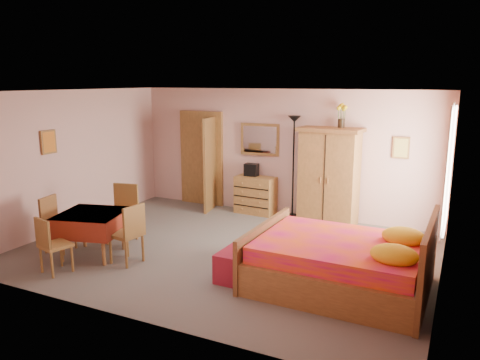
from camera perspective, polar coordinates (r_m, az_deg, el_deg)
The scene contains 23 objects.
floor at distance 7.84m, azimuth -1.63°, elevation -8.59°, with size 6.50×6.50×0.00m, color slate.
ceiling at distance 7.34m, azimuth -1.75°, elevation 10.76°, with size 6.50×6.50×0.00m, color brown.
wall_back at distance 9.74m, azimuth 5.11°, elevation 3.36°, with size 6.50×0.10×2.60m, color #D1A098.
wall_front at distance 5.45m, azimuth -13.91°, elevation -3.91°, with size 6.50×0.10×2.60m, color #D1A098.
wall_left at distance 9.41m, azimuth -19.55°, elevation 2.40°, with size 0.10×5.00×2.60m, color #D1A098.
wall_right at distance 6.68m, azimuth 23.93°, elevation -1.68°, with size 0.10×5.00×2.60m, color #D1A098.
doorway at distance 10.57m, azimuth -4.66°, elevation 2.54°, with size 1.06×0.12×2.15m, color #9E6B35.
window at distance 7.82m, azimuth 24.08°, elevation 1.32°, with size 0.08×1.40×1.95m, color white.
picture_left at distance 8.93m, azimuth -22.32°, elevation 4.30°, with size 0.04×0.32×0.42m, color orange.
picture_back at distance 9.12m, azimuth 19.04°, elevation 3.74°, with size 0.30×0.04×0.40m, color #D8BF59.
chest_of_drawers at distance 9.87m, azimuth 1.90°, elevation -1.84°, with size 0.83×0.42×0.79m, color #AC753A.
wall_mirror at distance 9.85m, azimuth 2.45°, elevation 4.96°, with size 0.85×0.04×0.67m, color silver.
stereo at distance 9.86m, azimuth 1.41°, elevation 1.26°, with size 0.28×0.20×0.26m, color black.
floor_lamp at distance 9.54m, azimuth 6.51°, elevation 1.56°, with size 0.27×0.27×2.08m, color black.
wardrobe at distance 9.20m, azimuth 10.78°, elevation 0.42°, with size 1.20×0.62×1.89m, color #A06B36.
sunflower_vase at distance 9.11m, azimuth 12.28°, elevation 7.69°, with size 0.18×0.18×0.46m, color yellow.
bed at distance 6.50m, azimuth 12.06°, elevation -8.26°, with size 2.33×1.84×1.08m, color #DC1564.
bench at distance 6.97m, azimuth 0.92°, elevation -9.46°, with size 0.46×1.26×0.42m, color maroon.
dining_table at distance 7.88m, azimuth -17.50°, elevation -6.32°, with size 0.97×0.97×0.71m, color maroon.
chair_south at distance 7.37m, azimuth -21.58°, elevation -7.33°, with size 0.39×0.39×0.85m, color #A77438.
chair_north at distance 8.35m, azimuth -14.27°, elevation -4.08°, with size 0.45×0.45×1.00m, color #A16636.
chair_west at distance 8.24m, azimuth -21.17°, elevation -5.05°, with size 0.41×0.41×0.91m, color #986133.
chair_east at distance 7.42m, azimuth -13.73°, elevation -6.34°, with size 0.42×0.42×0.94m, color olive.
Camera 1 is at (3.39, -6.51, 2.77)m, focal length 35.00 mm.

